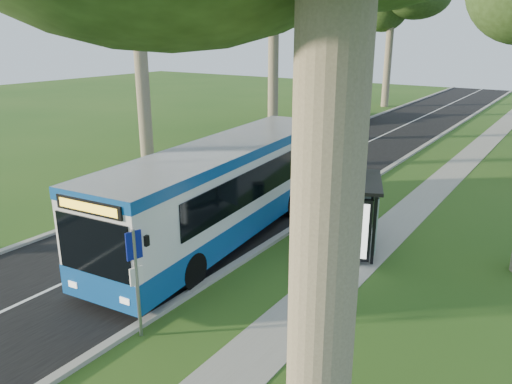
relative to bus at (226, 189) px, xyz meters
The scene contains 12 objects.
ground 4.11m from the bus, 61.84° to the right, with size 120.00×120.00×0.00m, color #264F18.
road 7.14m from the bus, 104.52° to the left, with size 7.00×100.00×0.02m, color black.
kerb_east 7.13m from the bus, 75.27° to the left, with size 0.25×100.00×0.12m, color #9E9B93.
kerb_west 8.67m from the bus, 127.99° to the left, with size 0.25×100.00×0.12m, color #9E9B93.
centre_line 7.13m from the bus, 104.52° to the left, with size 0.12×100.00×0.01m, color white.
footpath 8.40m from the bus, 54.62° to the left, with size 1.50×100.00×0.02m, color gray.
bus is the anchor object (origin of this frame).
bus_stop_sign 6.53m from the bus, 71.58° to the right, with size 0.15×0.38×2.75m.
bus_shelter 4.53m from the bus, 13.75° to the left, with size 2.49×3.18×2.41m.
litter_bin 4.93m from the bus, 52.64° to the left, with size 0.53×0.53×0.93m.
car_white 24.47m from the bus, 104.33° to the left, with size 1.71×4.26×1.45m, color white.
car_silver 27.11m from the bus, 103.71° to the left, with size 1.76×5.05×1.67m, color #A4A6AB.
Camera 1 is at (8.38, -10.00, 6.98)m, focal length 35.00 mm.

